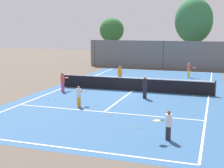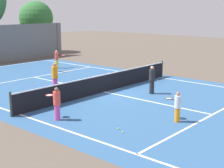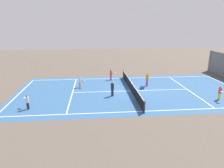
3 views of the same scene
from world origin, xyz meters
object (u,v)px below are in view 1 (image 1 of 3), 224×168
at_px(ball_crate, 130,85).
at_px(tennis_ball_5, 121,72).
at_px(tennis_ball_3, 194,96).
at_px(tennis_ball_7, 138,81).
at_px(player_0, 189,70).
at_px(player_1, 145,87).
at_px(player_3, 120,75).
at_px(tennis_ball_0, 78,82).
at_px(tennis_ball_1, 50,100).
at_px(tennis_ball_4, 55,99).
at_px(tennis_ball_10, 110,116).
at_px(player_2, 79,96).
at_px(tennis_ball_8, 86,83).
at_px(tennis_ball_6, 171,78).
at_px(tennis_ball_2, 199,77).
at_px(tennis_ball_12, 188,86).
at_px(tennis_ball_9, 139,127).
at_px(player_5, 63,82).
at_px(player_4, 168,125).
at_px(tennis_ball_11, 194,115).

height_order(ball_crate, tennis_ball_5, ball_crate).
relative_size(tennis_ball_3, tennis_ball_7, 1.00).
relative_size(player_0, tennis_ball_3, 21.26).
bearing_deg(player_1, player_3, 124.83).
distance_m(tennis_ball_0, tennis_ball_1, 6.93).
distance_m(player_3, tennis_ball_4, 7.13).
bearing_deg(tennis_ball_10, player_2, 149.65).
distance_m(tennis_ball_4, tennis_ball_8, 6.52).
relative_size(tennis_ball_4, tennis_ball_6, 1.00).
xyz_separation_m(tennis_ball_0, tennis_ball_8, (0.78, 0.05, 0.00)).
relative_size(tennis_ball_0, tennis_ball_2, 1.00).
relative_size(ball_crate, tennis_ball_1, 6.45).
height_order(tennis_ball_5, tennis_ball_12, same).
bearing_deg(player_3, tennis_ball_9, -68.78).
xyz_separation_m(tennis_ball_3, tennis_ball_6, (-2.57, 7.38, 0.00)).
xyz_separation_m(player_5, tennis_ball_8, (0.28, 3.84, -0.69)).
relative_size(tennis_ball_8, tennis_ball_12, 1.00).
bearing_deg(player_4, tennis_ball_8, 126.22).
bearing_deg(player_4, tennis_ball_6, 97.34).
xyz_separation_m(tennis_ball_2, tennis_ball_12, (-0.52, -5.47, 0.00)).
relative_size(ball_crate, tennis_ball_10, 6.45).
height_order(tennis_ball_1, tennis_ball_3, same).
bearing_deg(player_0, ball_crate, -121.03).
bearing_deg(tennis_ball_0, tennis_ball_7, 25.16).
height_order(tennis_ball_6, tennis_ball_8, same).
bearing_deg(tennis_ball_0, tennis_ball_6, 33.30).
relative_size(tennis_ball_6, tennis_ball_9, 1.00).
distance_m(player_5, tennis_ball_12, 10.02).
relative_size(player_1, player_3, 0.95).
height_order(player_2, tennis_ball_0, player_2).
distance_m(tennis_ball_0, tennis_ball_5, 7.64).
xyz_separation_m(tennis_ball_3, tennis_ball_11, (0.35, -4.94, 0.00)).
bearing_deg(tennis_ball_12, tennis_ball_10, -107.79).
distance_m(player_5, tennis_ball_4, 2.85).
bearing_deg(tennis_ball_2, tennis_ball_12, -95.44).
height_order(player_3, tennis_ball_9, player_3).
bearing_deg(ball_crate, player_4, -67.44).
height_order(player_1, tennis_ball_2, player_1).
height_order(player_0, player_4, player_0).
height_order(player_1, player_2, player_1).
distance_m(player_0, player_5, 12.89).
height_order(tennis_ball_10, tennis_ball_11, same).
distance_m(player_2, ball_crate, 7.20).
xyz_separation_m(player_2, tennis_ball_11, (6.69, 0.18, -0.62)).
relative_size(player_3, tennis_ball_2, 24.30).
distance_m(player_2, tennis_ball_2, 15.53).
distance_m(tennis_ball_1, tennis_ball_4, 0.43).
bearing_deg(player_4, player_2, 144.99).
bearing_deg(player_0, tennis_ball_10, -100.64).
xyz_separation_m(tennis_ball_1, tennis_ball_8, (-0.30, 6.89, 0.00)).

